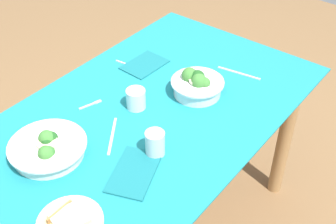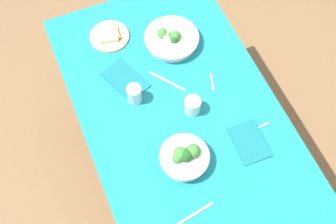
{
  "view_description": "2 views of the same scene",
  "coord_description": "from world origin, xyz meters",
  "px_view_note": "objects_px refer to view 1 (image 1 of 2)",
  "views": [
    {
      "loc": [
        1.0,
        0.9,
        1.86
      ],
      "look_at": [
        -0.04,
        0.08,
        0.78
      ],
      "focal_mm": 48.39,
      "sensor_mm": 36.0,
      "label": 1
    },
    {
      "loc": [
        -0.89,
        0.43,
        2.55
      ],
      "look_at": [
        -0.0,
        0.06,
        0.78
      ],
      "focal_mm": 47.9,
      "sensor_mm": 36.0,
      "label": 2
    }
  ],
  "objects_px": {
    "table_knife_left": "(239,73)",
    "bread_side_plate": "(70,221)",
    "broccoli_bowl_far": "(197,85)",
    "fork_by_near_bowl": "(91,104)",
    "napkin_folded_upper": "(145,65)",
    "table_knife_right": "(112,136)",
    "water_glass_side": "(136,99)",
    "napkin_folded_lower": "(134,172)",
    "broccoli_bowl_near": "(48,148)",
    "water_glass_center": "(155,143)",
    "fork_by_far_bowl": "(126,64)"
  },
  "relations": [
    {
      "from": "bread_side_plate",
      "to": "table_knife_left",
      "type": "relative_size",
      "value": 1.02
    },
    {
      "from": "broccoli_bowl_far",
      "to": "fork_by_near_bowl",
      "type": "distance_m",
      "value": 0.43
    },
    {
      "from": "water_glass_side",
      "to": "napkin_folded_lower",
      "type": "bearing_deg",
      "value": 39.81
    },
    {
      "from": "napkin_folded_lower",
      "to": "water_glass_center",
      "type": "bearing_deg",
      "value": -177.86
    },
    {
      "from": "table_knife_right",
      "to": "napkin_folded_lower",
      "type": "xyz_separation_m",
      "value": [
        0.09,
        0.18,
        0.0
      ]
    },
    {
      "from": "water_glass_side",
      "to": "broccoli_bowl_near",
      "type": "bearing_deg",
      "value": -8.81
    },
    {
      "from": "water_glass_side",
      "to": "napkin_folded_upper",
      "type": "distance_m",
      "value": 0.3
    },
    {
      "from": "broccoli_bowl_near",
      "to": "table_knife_right",
      "type": "relative_size",
      "value": 1.36
    },
    {
      "from": "broccoli_bowl_far",
      "to": "fork_by_near_bowl",
      "type": "height_order",
      "value": "broccoli_bowl_far"
    },
    {
      "from": "water_glass_center",
      "to": "table_knife_right",
      "type": "height_order",
      "value": "water_glass_center"
    },
    {
      "from": "broccoli_bowl_far",
      "to": "fork_by_far_bowl",
      "type": "xyz_separation_m",
      "value": [
        0.02,
        -0.37,
        -0.04
      ]
    },
    {
      "from": "bread_side_plate",
      "to": "napkin_folded_upper",
      "type": "distance_m",
      "value": 0.87
    },
    {
      "from": "fork_by_near_bowl",
      "to": "napkin_folded_lower",
      "type": "bearing_deg",
      "value": -97.02
    },
    {
      "from": "fork_by_near_bowl",
      "to": "napkin_folded_upper",
      "type": "distance_m",
      "value": 0.35
    },
    {
      "from": "table_knife_left",
      "to": "napkin_folded_lower",
      "type": "xyz_separation_m",
      "value": [
        0.72,
        0.03,
        0.0
      ]
    },
    {
      "from": "fork_by_near_bowl",
      "to": "table_knife_right",
      "type": "bearing_deg",
      "value": -96.12
    },
    {
      "from": "broccoli_bowl_near",
      "to": "napkin_folded_upper",
      "type": "xyz_separation_m",
      "value": [
        -0.63,
        -0.11,
        -0.03
      ]
    },
    {
      "from": "table_knife_right",
      "to": "napkin_folded_upper",
      "type": "distance_m",
      "value": 0.48
    },
    {
      "from": "fork_by_far_bowl",
      "to": "fork_by_near_bowl",
      "type": "height_order",
      "value": "same"
    },
    {
      "from": "bread_side_plate",
      "to": "fork_by_far_bowl",
      "type": "height_order",
      "value": "bread_side_plate"
    },
    {
      "from": "bread_side_plate",
      "to": "fork_by_far_bowl",
      "type": "xyz_separation_m",
      "value": [
        -0.74,
        -0.45,
        -0.01
      ]
    },
    {
      "from": "water_glass_side",
      "to": "napkin_folded_upper",
      "type": "bearing_deg",
      "value": -145.9
    },
    {
      "from": "broccoli_bowl_far",
      "to": "bread_side_plate",
      "type": "xyz_separation_m",
      "value": [
        0.76,
        0.08,
        -0.03
      ]
    },
    {
      "from": "water_glass_center",
      "to": "fork_by_near_bowl",
      "type": "distance_m",
      "value": 0.38
    },
    {
      "from": "table_knife_left",
      "to": "bread_side_plate",
      "type": "bearing_deg",
      "value": -97.92
    },
    {
      "from": "water_glass_side",
      "to": "water_glass_center",
      "type": "bearing_deg",
      "value": 55.09
    },
    {
      "from": "fork_by_far_bowl",
      "to": "napkin_folded_upper",
      "type": "bearing_deg",
      "value": 26.74
    },
    {
      "from": "bread_side_plate",
      "to": "fork_by_far_bowl",
      "type": "relative_size",
      "value": 2.02
    },
    {
      "from": "fork_by_near_bowl",
      "to": "water_glass_side",
      "type": "bearing_deg",
      "value": -38.68
    },
    {
      "from": "bread_side_plate",
      "to": "table_knife_left",
      "type": "xyz_separation_m",
      "value": [
        -0.99,
        -0.01,
        -0.01
      ]
    },
    {
      "from": "broccoli_bowl_far",
      "to": "table_knife_left",
      "type": "bearing_deg",
      "value": 165.1
    },
    {
      "from": "water_glass_side",
      "to": "table_knife_left",
      "type": "xyz_separation_m",
      "value": [
        -0.45,
        0.2,
        -0.04
      ]
    },
    {
      "from": "broccoli_bowl_far",
      "to": "fork_by_near_bowl",
      "type": "xyz_separation_m",
      "value": [
        0.32,
        -0.28,
        -0.04
      ]
    },
    {
      "from": "broccoli_bowl_far",
      "to": "fork_by_near_bowl",
      "type": "bearing_deg",
      "value": -41.86
    },
    {
      "from": "water_glass_center",
      "to": "fork_by_near_bowl",
      "type": "bearing_deg",
      "value": -98.51
    },
    {
      "from": "broccoli_bowl_near",
      "to": "bread_side_plate",
      "type": "xyz_separation_m",
      "value": [
        0.15,
        0.27,
        -0.02
      ]
    },
    {
      "from": "broccoli_bowl_near",
      "to": "water_glass_side",
      "type": "bearing_deg",
      "value": 171.19
    },
    {
      "from": "napkin_folded_lower",
      "to": "table_knife_right",
      "type": "bearing_deg",
      "value": -115.57
    },
    {
      "from": "bread_side_plate",
      "to": "fork_by_near_bowl",
      "type": "distance_m",
      "value": 0.57
    },
    {
      "from": "bread_side_plate",
      "to": "fork_by_near_bowl",
      "type": "height_order",
      "value": "bread_side_plate"
    },
    {
      "from": "napkin_folded_lower",
      "to": "fork_by_near_bowl",
      "type": "bearing_deg",
      "value": -114.63
    },
    {
      "from": "fork_by_near_bowl",
      "to": "napkin_folded_lower",
      "type": "relative_size",
      "value": 0.43
    },
    {
      "from": "water_glass_center",
      "to": "water_glass_side",
      "type": "distance_m",
      "value": 0.27
    },
    {
      "from": "broccoli_bowl_far",
      "to": "fork_by_far_bowl",
      "type": "distance_m",
      "value": 0.37
    },
    {
      "from": "water_glass_center",
      "to": "fork_by_far_bowl",
      "type": "xyz_separation_m",
      "value": [
        -0.36,
        -0.46,
        -0.04
      ]
    },
    {
      "from": "fork_by_far_bowl",
      "to": "table_knife_left",
      "type": "xyz_separation_m",
      "value": [
        -0.25,
        0.43,
        -0.0
      ]
    },
    {
      "from": "table_knife_right",
      "to": "broccoli_bowl_far",
      "type": "bearing_deg",
      "value": 131.26
    },
    {
      "from": "fork_by_near_bowl",
      "to": "fork_by_far_bowl",
      "type": "bearing_deg",
      "value": 33.86
    },
    {
      "from": "broccoli_bowl_far",
      "to": "water_glass_side",
      "type": "distance_m",
      "value": 0.26
    },
    {
      "from": "broccoli_bowl_near",
      "to": "fork_by_near_bowl",
      "type": "xyz_separation_m",
      "value": [
        -0.29,
        -0.09,
        -0.03
      ]
    }
  ]
}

